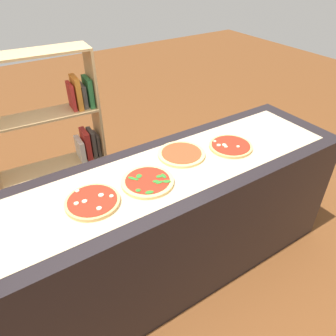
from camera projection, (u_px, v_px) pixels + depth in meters
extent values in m
plane|color=brown|center=(168.00, 268.00, 2.50)|extent=(12.00, 12.00, 0.00)
cube|color=black|center=(168.00, 225.00, 2.23)|extent=(2.53, 0.72, 0.94)
cube|color=tan|center=(168.00, 171.00, 1.96)|extent=(2.30, 0.54, 0.00)
cylinder|color=tan|center=(93.00, 202.00, 1.71)|extent=(0.29, 0.29, 0.02)
cylinder|color=#AD2314|center=(92.00, 200.00, 1.70)|extent=(0.26, 0.26, 0.00)
cylinder|color=#C6B28E|center=(77.00, 191.00, 1.76)|extent=(0.02, 0.02, 0.01)
cylinder|color=#C6B28E|center=(99.00, 208.00, 1.65)|extent=(0.03, 0.03, 0.01)
cylinder|color=#C6B28E|center=(76.00, 203.00, 1.68)|extent=(0.03, 0.03, 0.01)
cylinder|color=#C6B28E|center=(101.00, 195.00, 1.73)|extent=(0.03, 0.03, 0.01)
cylinder|color=#C6B28E|center=(85.00, 201.00, 1.69)|extent=(0.03, 0.03, 0.01)
cylinder|color=#C6B28E|center=(111.00, 196.00, 1.72)|extent=(0.02, 0.02, 0.01)
cylinder|color=#DBB26B|center=(148.00, 182.00, 1.86)|extent=(0.31, 0.31, 0.02)
cylinder|color=#AD2314|center=(147.00, 180.00, 1.85)|extent=(0.26, 0.26, 0.00)
ellipsoid|color=#286B23|center=(132.00, 178.00, 1.86)|extent=(0.04, 0.05, 0.00)
ellipsoid|color=#286B23|center=(138.00, 190.00, 1.77)|extent=(0.04, 0.04, 0.00)
ellipsoid|color=#286B23|center=(149.00, 192.00, 1.75)|extent=(0.06, 0.04, 0.00)
ellipsoid|color=#286B23|center=(164.00, 176.00, 1.88)|extent=(0.03, 0.05, 0.00)
ellipsoid|color=#286B23|center=(156.00, 181.00, 1.83)|extent=(0.05, 0.04, 0.00)
ellipsoid|color=#286B23|center=(159.00, 176.00, 1.87)|extent=(0.05, 0.04, 0.00)
ellipsoid|color=#286B23|center=(136.00, 179.00, 1.85)|extent=(0.04, 0.04, 0.00)
ellipsoid|color=#286B23|center=(139.00, 176.00, 1.87)|extent=(0.05, 0.05, 0.00)
ellipsoid|color=#286B23|center=(160.00, 182.00, 1.83)|extent=(0.05, 0.03, 0.00)
ellipsoid|color=#286B23|center=(167.00, 181.00, 1.83)|extent=(0.05, 0.05, 0.00)
cylinder|color=#DBB26B|center=(181.00, 154.00, 2.10)|extent=(0.31, 0.31, 0.02)
cylinder|color=red|center=(181.00, 153.00, 2.09)|extent=(0.26, 0.26, 0.00)
cylinder|color=tan|center=(231.00, 146.00, 2.17)|extent=(0.29, 0.29, 0.02)
cylinder|color=#AD2314|center=(231.00, 145.00, 2.17)|extent=(0.26, 0.26, 0.00)
cylinder|color=#C6B28E|center=(238.00, 147.00, 2.14)|extent=(0.02, 0.02, 0.01)
cylinder|color=#C6B28E|center=(224.00, 145.00, 2.16)|extent=(0.03, 0.03, 0.01)
cylinder|color=#C6B28E|center=(226.00, 147.00, 2.14)|extent=(0.02, 0.02, 0.01)
cylinder|color=#C6B28E|center=(215.00, 141.00, 2.20)|extent=(0.02, 0.02, 0.01)
cylinder|color=#C6B28E|center=(219.00, 145.00, 2.16)|extent=(0.03, 0.03, 0.01)
cube|color=tan|center=(98.00, 130.00, 2.82)|extent=(0.04, 0.25, 1.45)
cube|color=tan|center=(64.00, 207.00, 3.06)|extent=(0.86, 0.31, 0.02)
cube|color=#B22823|center=(103.00, 184.00, 3.15)|extent=(0.04, 0.14, 0.23)
cube|color=silver|center=(99.00, 187.00, 3.14)|extent=(0.06, 0.21, 0.20)
cube|color=#47423D|center=(94.00, 187.00, 3.11)|extent=(0.05, 0.18, 0.23)
cube|color=#753384|center=(90.00, 191.00, 3.11)|extent=(0.04, 0.20, 0.18)
cube|color=#2D753D|center=(85.00, 189.00, 3.07)|extent=(0.05, 0.19, 0.25)
cube|color=tan|center=(54.00, 166.00, 2.78)|extent=(0.86, 0.31, 0.02)
cube|color=#47423D|center=(97.00, 144.00, 2.88)|extent=(0.04, 0.14, 0.21)
cube|color=#47423D|center=(92.00, 143.00, 2.85)|extent=(0.05, 0.16, 0.25)
cube|color=#B22823|center=(86.00, 144.00, 2.83)|extent=(0.06, 0.18, 0.26)
cube|color=silver|center=(80.00, 149.00, 2.82)|extent=(0.06, 0.19, 0.19)
cube|color=tan|center=(42.00, 116.00, 2.51)|extent=(0.86, 0.31, 0.02)
cube|color=#2D753D|center=(88.00, 92.00, 2.59)|extent=(0.05, 0.18, 0.23)
cube|color=#47423D|center=(83.00, 95.00, 2.59)|extent=(0.04, 0.15, 0.18)
cube|color=orange|center=(76.00, 92.00, 2.55)|extent=(0.05, 0.19, 0.25)
cube|color=#B22823|center=(71.00, 96.00, 2.54)|extent=(0.04, 0.16, 0.21)
cube|color=tan|center=(26.00, 54.00, 2.23)|extent=(0.86, 0.31, 0.02)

